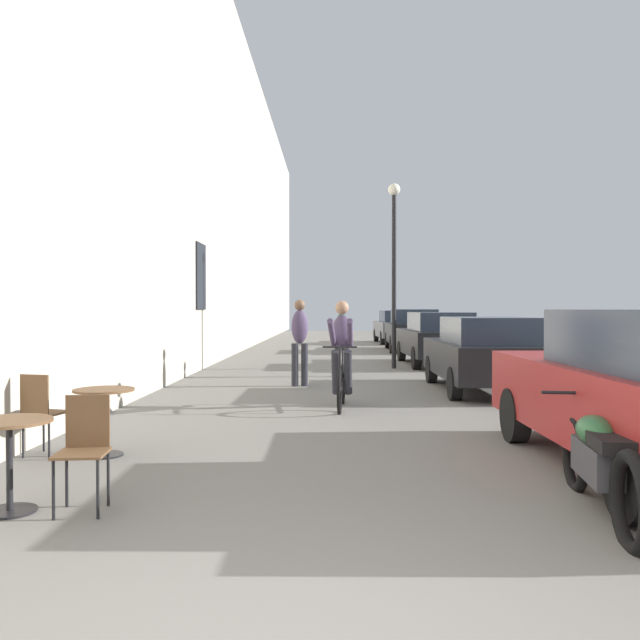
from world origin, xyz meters
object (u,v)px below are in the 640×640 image
(street_lamp, at_px, (394,251))
(parked_car_third, at_px, (437,338))
(parked_car_fourth, at_px, (412,329))
(cafe_chair_mid_toward_street, at_px, (41,409))
(parked_motorcycle, at_px, (600,462))
(cafe_chair_near_toward_street, at_px, (84,444))
(parked_car_second, at_px, (483,353))
(cafe_table_mid, at_px, (104,407))
(pedestrian_near, at_px, (300,337))
(parked_car_fifth, at_px, (397,326))
(cyclist_on_bicycle, at_px, (342,357))
(pedestrian_mid, at_px, (342,336))
(cafe_table_near, at_px, (9,445))

(street_lamp, height_order, parked_car_third, street_lamp)
(parked_car_fourth, bearing_deg, cafe_chair_mid_toward_street, -109.22)
(parked_car_third, xyz_separation_m, parked_motorcycle, (-0.88, -13.15, -0.37))
(cafe_chair_near_toward_street, relative_size, parked_car_second, 0.22)
(cafe_table_mid, xyz_separation_m, pedestrian_near, (1.78, 6.30, 0.48))
(cafe_chair_mid_toward_street, xyz_separation_m, parked_car_third, (6.03, 11.34, 0.25))
(pedestrian_near, height_order, parked_motorcycle, pedestrian_near)
(parked_car_fifth, distance_m, parked_motorcycle, 24.80)
(pedestrian_near, distance_m, parked_car_third, 6.14)
(cyclist_on_bicycle, height_order, pedestrian_mid, cyclist_on_bicycle)
(parked_car_third, bearing_deg, cyclist_on_bicycle, -109.73)
(parked_car_fourth, bearing_deg, pedestrian_near, -108.26)
(cafe_chair_near_toward_street, distance_m, parked_car_fourth, 19.92)
(parked_car_third, bearing_deg, street_lamp, -143.11)
(parked_car_fourth, bearing_deg, cafe_chair_near_toward_street, -104.40)
(pedestrian_mid, distance_m, parked_car_fifth, 14.97)
(parked_car_second, height_order, parked_car_fifth, parked_car_fifth)
(pedestrian_near, xyz_separation_m, parked_car_fifth, (3.64, 16.60, -0.22))
(parked_car_second, bearing_deg, street_lamp, 104.52)
(pedestrian_mid, distance_m, parked_car_second, 3.76)
(cafe_table_mid, distance_m, parked_motorcycle, 4.88)
(parked_car_fifth, bearing_deg, cyclist_on_bicycle, -98.27)
(cafe_table_mid, distance_m, cafe_chair_mid_toward_street, 0.65)
(cafe_chair_near_toward_street, xyz_separation_m, cafe_chair_mid_toward_street, (-1.15, 1.78, 0.00))
(parked_car_second, relative_size, parked_car_fifth, 0.93)
(cafe_table_near, xyz_separation_m, cafe_chair_near_toward_street, (0.55, 0.08, -0.00))
(pedestrian_near, relative_size, pedestrian_mid, 1.04)
(cafe_chair_near_toward_street, xyz_separation_m, parked_car_fifth, (4.91, 24.75, 0.26))
(cyclist_on_bicycle, distance_m, pedestrian_mid, 4.67)
(parked_car_second, bearing_deg, cafe_table_mid, -133.97)
(pedestrian_mid, relative_size, street_lamp, 0.35)
(cafe_chair_mid_toward_street, bearing_deg, parked_car_second, 43.13)
(cafe_table_near, height_order, cafe_chair_near_toward_street, cafe_chair_near_toward_street)
(parked_car_third, xyz_separation_m, parked_car_fourth, (0.08, 6.17, 0.04))
(cafe_table_near, relative_size, pedestrian_near, 0.41)
(pedestrian_mid, height_order, parked_car_fourth, pedestrian_mid)
(cafe_chair_near_toward_street, distance_m, cafe_table_mid, 1.92)
(cafe_table_near, relative_size, cyclist_on_bicycle, 0.41)
(cafe_chair_near_toward_street, xyz_separation_m, street_lamp, (3.58, 12.15, 2.59))
(cafe_chair_near_toward_street, bearing_deg, parked_car_third, 69.61)
(parked_car_fifth, bearing_deg, cafe_chair_near_toward_street, -101.23)
(parked_car_third, bearing_deg, parked_car_fourth, 89.29)
(pedestrian_mid, xyz_separation_m, parked_car_third, (2.70, 3.09, -0.18))
(pedestrian_mid, bearing_deg, cafe_table_mid, -108.12)
(cafe_table_mid, relative_size, pedestrian_mid, 0.43)
(cafe_chair_mid_toward_street, height_order, parked_car_third, parked_car_third)
(pedestrian_near, height_order, parked_car_second, pedestrian_near)
(cafe_table_mid, xyz_separation_m, cafe_chair_mid_toward_street, (-0.65, -0.07, -0.00))
(pedestrian_near, relative_size, parked_motorcycle, 0.83)
(cafe_chair_near_toward_street, height_order, parked_car_fifth, parked_car_fifth)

